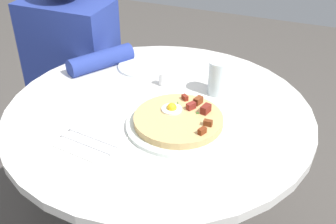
{
  "coord_description": "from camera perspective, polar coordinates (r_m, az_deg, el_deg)",
  "views": [
    {
      "loc": [
        -0.46,
        1.06,
        1.48
      ],
      "look_at": [
        -0.05,
        0.03,
        0.77
      ],
      "focal_mm": 44.97,
      "sensor_mm": 36.0,
      "label": 1
    }
  ],
  "objects": [
    {
      "name": "dining_table",
      "position": [
        1.47,
        -1.22,
        -5.47
      ],
      "size": [
        1.0,
        1.0,
        0.75
      ],
      "color": "silver",
      "rests_on": "ground_plane"
    },
    {
      "name": "person_seated",
      "position": [
        1.98,
        -12.29,
        2.68
      ],
      "size": [
        0.53,
        0.42,
        1.14
      ],
      "color": "#2D2D33",
      "rests_on": "ground_plane"
    },
    {
      "name": "pizza_plate",
      "position": [
        1.28,
        1.39,
        -1.67
      ],
      "size": [
        0.32,
        0.32,
        0.01
      ],
      "primitive_type": "cylinder",
      "color": "silver",
      "rests_on": "dining_table"
    },
    {
      "name": "breakfast_pizza",
      "position": [
        1.27,
        1.47,
        -0.95
      ],
      "size": [
        0.27,
        0.27,
        0.05
      ],
      "color": "tan",
      "rests_on": "pizza_plate"
    },
    {
      "name": "bread_plate",
      "position": [
        1.62,
        -3.56,
        6.2
      ],
      "size": [
        0.18,
        0.18,
        0.01
      ],
      "primitive_type": "cylinder",
      "color": "white",
      "rests_on": "dining_table"
    },
    {
      "name": "napkin",
      "position": [
        1.24,
        -10.52,
        -3.99
      ],
      "size": [
        0.19,
        0.16,
        0.0
      ],
      "primitive_type": "cube",
      "rotation": [
        0.0,
        0.0,
        3.0
      ],
      "color": "white",
      "rests_on": "dining_table"
    },
    {
      "name": "fork",
      "position": [
        1.23,
        -11.07,
        -4.26
      ],
      "size": [
        0.18,
        0.04,
        0.0
      ],
      "primitive_type": "cube",
      "rotation": [
        0.0,
        0.0,
        3.0
      ],
      "color": "silver",
      "rests_on": "napkin"
    },
    {
      "name": "knife",
      "position": [
        1.25,
        -10.02,
        -3.4
      ],
      "size": [
        0.18,
        0.04,
        0.0
      ],
      "primitive_type": "cube",
      "rotation": [
        0.0,
        0.0,
        3.0
      ],
      "color": "silver",
      "rests_on": "napkin"
    },
    {
      "name": "water_glass",
      "position": [
        1.43,
        6.82,
        4.65
      ],
      "size": [
        0.07,
        0.07,
        0.12
      ],
      "primitive_type": "cylinder",
      "color": "silver",
      "rests_on": "dining_table"
    },
    {
      "name": "salt_shaker",
      "position": [
        1.49,
        -0.72,
        4.48
      ],
      "size": [
        0.03,
        0.03,
        0.05
      ],
      "primitive_type": "cylinder",
      "color": "white",
      "rests_on": "dining_table"
    }
  ]
}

